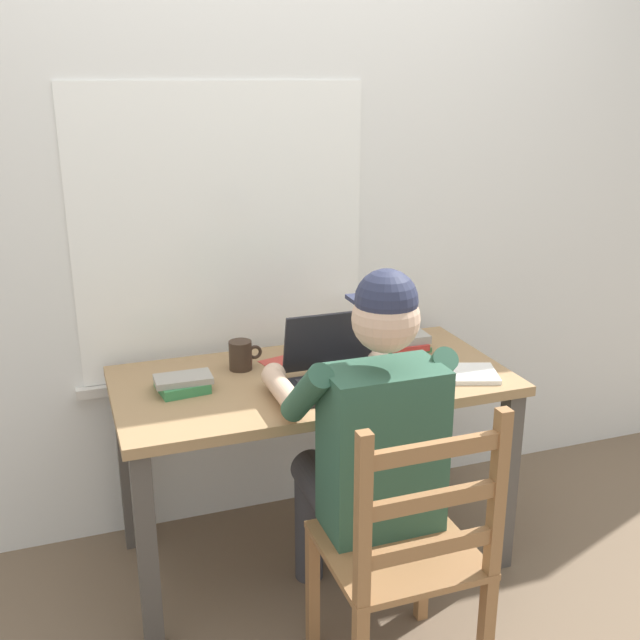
{
  "coord_description": "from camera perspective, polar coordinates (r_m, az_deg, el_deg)",
  "views": [
    {
      "loc": [
        -0.79,
        -2.29,
        1.71
      ],
      "look_at": [
        0.01,
        -0.05,
        0.94
      ],
      "focal_mm": 42.01,
      "sensor_mm": 36.0,
      "label": 1
    }
  ],
  "objects": [
    {
      "name": "ground_plane",
      "position": [
        2.97,
        -0.53,
        -17.35
      ],
      "size": [
        8.0,
        8.0,
        0.0
      ],
      "primitive_type": "plane",
      "color": "brown"
    },
    {
      "name": "back_wall",
      "position": [
        2.85,
        -3.48,
        9.48
      ],
      "size": [
        6.0,
        0.08,
        2.6
      ],
      "color": "silver",
      "rests_on": "ground"
    },
    {
      "name": "desk",
      "position": [
        2.66,
        -0.57,
        -6.34
      ],
      "size": [
        1.36,
        0.68,
        0.72
      ],
      "color": "#9E7A51",
      "rests_on": "ground"
    },
    {
      "name": "seated_person",
      "position": [
        2.29,
        3.67,
        -9.08
      ],
      "size": [
        0.5,
        0.6,
        1.23
      ],
      "color": "#2D5642",
      "rests_on": "ground"
    },
    {
      "name": "wooden_chair",
      "position": [
        2.19,
        6.55,
        -17.39
      ],
      "size": [
        0.42,
        0.42,
        0.92
      ],
      "color": "olive",
      "rests_on": "ground"
    },
    {
      "name": "laptop",
      "position": [
        2.54,
        1.41,
        -3.66
      ],
      "size": [
        0.33,
        0.29,
        0.23
      ],
      "color": "#232328",
      "rests_on": "desk"
    },
    {
      "name": "computer_mouse",
      "position": [
        2.57,
        6.64,
        -4.37
      ],
      "size": [
        0.06,
        0.1,
        0.03
      ],
      "primitive_type": "ellipsoid",
      "color": "#232328",
      "rests_on": "desk"
    },
    {
      "name": "coffee_mug_white",
      "position": [
        2.76,
        1.27,
        -1.92
      ],
      "size": [
        0.12,
        0.09,
        0.1
      ],
      "color": "white",
      "rests_on": "desk"
    },
    {
      "name": "coffee_mug_dark",
      "position": [
        2.67,
        -6.03,
        -2.68
      ],
      "size": [
        0.12,
        0.08,
        0.1
      ],
      "color": "#38281E",
      "rests_on": "desk"
    },
    {
      "name": "book_stack_main",
      "position": [
        2.86,
        6.53,
        -1.65
      ],
      "size": [
        0.18,
        0.16,
        0.07
      ],
      "color": "#38844C",
      "rests_on": "desk"
    },
    {
      "name": "book_stack_side",
      "position": [
        2.53,
        -10.42,
        -4.75
      ],
      "size": [
        0.19,
        0.17,
        0.05
      ],
      "color": "#38844C",
      "rests_on": "desk"
    },
    {
      "name": "paper_pile_near_laptop",
      "position": [
        2.7,
        1.97,
        -3.53
      ],
      "size": [
        0.2,
        0.19,
        0.01
      ],
      "primitive_type": "cube",
      "rotation": [
        0.0,
        0.0,
        0.03
      ],
      "color": "white",
      "rests_on": "desk"
    },
    {
      "name": "paper_pile_back_corner",
      "position": [
        2.66,
        11.1,
        -4.04
      ],
      "size": [
        0.25,
        0.23,
        0.02
      ],
      "primitive_type": "cube",
      "rotation": [
        0.0,
        0.0,
        -0.33
      ],
      "color": "white",
      "rests_on": "desk"
    },
    {
      "name": "landscape_photo_print",
      "position": [
        2.75,
        -3.14,
        -3.17
      ],
      "size": [
        0.15,
        0.12,
        0.0
      ],
      "primitive_type": "cube",
      "rotation": [
        0.0,
        0.0,
        0.25
      ],
      "color": "#C63D33",
      "rests_on": "desk"
    }
  ]
}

